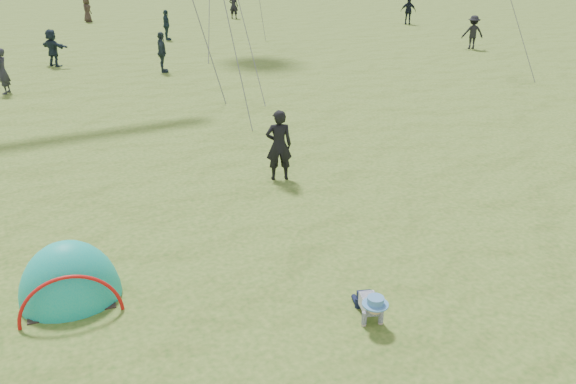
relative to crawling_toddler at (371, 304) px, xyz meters
name	(u,v)px	position (x,y,z in m)	size (l,w,h in m)	color
ground	(327,325)	(-0.60, 0.18, -0.25)	(140.00, 140.00, 0.00)	#31571A
crawling_toddler	(371,304)	(0.00, 0.00, 0.00)	(0.46, 0.66, 0.51)	black
popup_tent	(72,299)	(-3.66, 2.49, -0.25)	(1.46, 1.20, 1.89)	#03A195
standing_adult	(279,145)	(1.22, 5.28, 0.55)	(0.59, 0.38, 1.61)	black
crowd_person_0	(2,71)	(-3.82, 16.99, 0.54)	(0.58, 0.38, 1.59)	#25252F
crowd_person_2	(408,11)	(21.29, 25.81, 0.60)	(1.00, 0.42, 1.71)	black
crowd_person_5	(53,48)	(-1.63, 21.48, 0.54)	(1.47, 0.47, 1.59)	#1D2937
crowd_person_8	(167,25)	(4.91, 26.49, 0.56)	(0.96, 0.40, 1.63)	#1E303A
crowd_person_9	(473,32)	(17.89, 16.40, 0.57)	(1.07, 0.61, 1.65)	black
crowd_person_10	(87,10)	(2.38, 37.01, 0.57)	(0.80, 0.52, 1.64)	#362A24
crowd_person_12	(234,6)	(12.17, 34.29, 0.63)	(0.65, 0.42, 1.77)	black
crowd_person_14	(162,52)	(2.23, 18.01, 0.57)	(0.96, 0.40, 1.64)	#25323A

